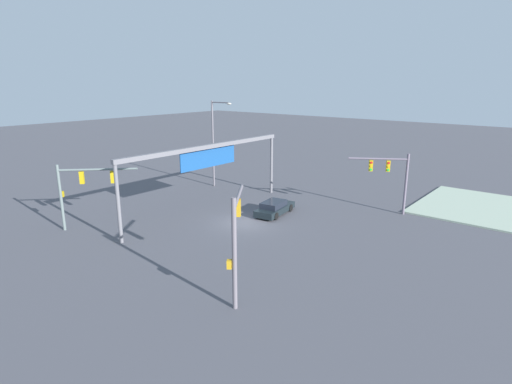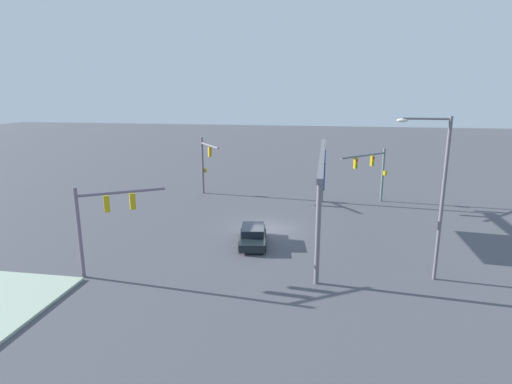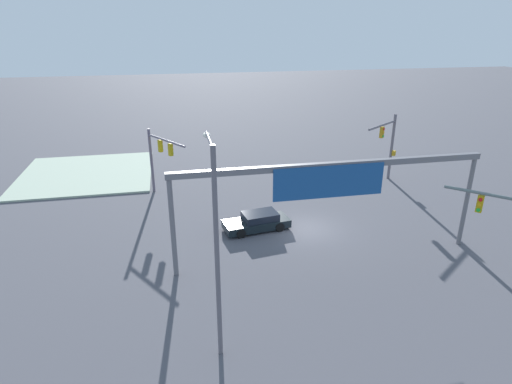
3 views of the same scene
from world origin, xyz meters
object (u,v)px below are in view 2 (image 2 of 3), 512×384
(traffic_signal_near_corner, at_px, (102,214))
(traffic_signal_opposite_side, at_px, (205,159))
(streetlamp_curved_arm, at_px, (438,189))
(sedan_car_approaching, at_px, (253,236))
(traffic_signal_cross_street, at_px, (373,167))

(traffic_signal_near_corner, bearing_deg, traffic_signal_opposite_side, 56.58)
(streetlamp_curved_arm, relative_size, sedan_car_approaching, 1.98)
(streetlamp_curved_arm, bearing_deg, sedan_car_approaching, -19.75)
(traffic_signal_cross_street, relative_size, sedan_car_approaching, 1.11)
(sedan_car_approaching, bearing_deg, streetlamp_curved_arm, 61.56)
(traffic_signal_near_corner, relative_size, traffic_signal_cross_street, 1.03)
(traffic_signal_near_corner, distance_m, traffic_signal_cross_street, 25.39)
(sedan_car_approaching, bearing_deg, traffic_signal_near_corner, -58.79)
(traffic_signal_near_corner, height_order, sedan_car_approaching, traffic_signal_near_corner)
(traffic_signal_cross_street, bearing_deg, traffic_signal_near_corner, 2.73)
(traffic_signal_opposite_side, height_order, traffic_signal_cross_street, traffic_signal_opposite_side)
(traffic_signal_opposite_side, distance_m, streetlamp_curved_arm, 25.09)
(traffic_signal_opposite_side, distance_m, traffic_signal_cross_street, 16.54)
(traffic_signal_opposite_side, height_order, sedan_car_approaching, traffic_signal_opposite_side)
(traffic_signal_cross_street, xyz_separation_m, sedan_car_approaching, (12.46, -9.30, -3.03))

